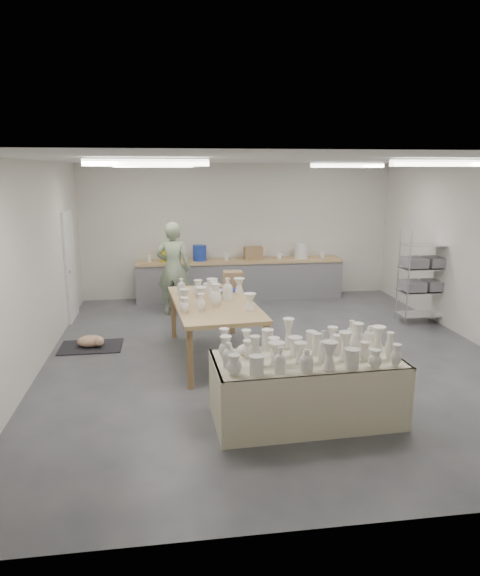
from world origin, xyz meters
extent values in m
plane|color=#424449|center=(0.00, 0.00, 0.00)|extent=(8.00, 8.00, 0.00)
cube|color=white|center=(0.00, 0.00, 2.99)|extent=(7.00, 8.00, 0.02)
cube|color=silver|center=(0.00, 4.00, 1.50)|extent=(7.00, 0.02, 3.00)
cube|color=silver|center=(0.00, -4.00, 1.50)|extent=(7.00, 0.02, 3.00)
cube|color=silver|center=(-3.50, 0.00, 1.50)|extent=(0.02, 8.00, 3.00)
cube|color=white|center=(-3.47, 2.60, 1.05)|extent=(0.05, 0.90, 2.10)
cube|color=white|center=(-1.80, -1.50, 2.94)|extent=(1.40, 0.12, 0.08)
cube|color=white|center=(1.80, -1.50, 2.94)|extent=(1.40, 0.12, 0.08)
cube|color=white|center=(-1.80, 2.00, 2.94)|extent=(1.40, 0.12, 0.08)
cube|color=white|center=(1.80, 2.00, 2.94)|extent=(1.40, 0.12, 0.08)
cube|color=#AD7B54|center=(0.00, 3.68, 0.87)|extent=(4.60, 0.60, 0.06)
cube|color=slate|center=(0.00, 3.68, 0.42)|extent=(4.60, 0.55, 0.84)
cylinder|color=yellow|center=(-1.60, 3.68, 1.07)|extent=(0.30, 0.30, 0.34)
cylinder|color=#1D379F|center=(-0.90, 3.68, 1.07)|extent=(0.30, 0.30, 0.34)
cylinder|color=white|center=(1.40, 3.68, 1.07)|extent=(0.30, 0.30, 0.34)
cube|color=olive|center=(0.30, 3.68, 1.04)|extent=(0.40, 0.30, 0.28)
cylinder|color=white|center=(-2.00, 3.68, 0.97)|extent=(0.10, 0.10, 0.14)
cylinder|color=white|center=(-0.30, 3.68, 0.97)|extent=(0.10, 0.10, 0.14)
cylinder|color=white|center=(0.90, 3.68, 0.97)|extent=(0.10, 0.10, 0.14)
cylinder|color=white|center=(1.90, 3.68, 0.97)|extent=(0.10, 0.10, 0.14)
cylinder|color=silver|center=(2.78, 1.18, 0.90)|extent=(0.02, 0.02, 1.80)
cylinder|color=silver|center=(3.62, 1.18, 0.90)|extent=(0.02, 0.02, 1.80)
cylinder|color=silver|center=(2.78, 1.62, 0.90)|extent=(0.02, 0.02, 1.80)
cylinder|color=silver|center=(3.62, 1.62, 0.90)|extent=(0.02, 0.02, 1.80)
cube|color=silver|center=(3.20, 1.40, 0.15)|extent=(0.88, 0.48, 0.02)
cube|color=silver|center=(3.20, 1.40, 0.60)|extent=(0.88, 0.48, 0.02)
cube|color=silver|center=(3.20, 1.40, 1.05)|extent=(0.88, 0.48, 0.02)
cube|color=silver|center=(3.20, 1.40, 1.50)|extent=(0.88, 0.48, 0.02)
cube|color=slate|center=(2.98, 1.40, 0.72)|extent=(0.38, 0.42, 0.18)
cube|color=slate|center=(3.42, 1.40, 0.72)|extent=(0.38, 0.42, 0.18)
cube|color=slate|center=(2.98, 1.40, 1.17)|extent=(0.38, 0.42, 0.18)
cube|color=slate|center=(3.42, 1.40, 1.17)|extent=(0.38, 0.42, 0.18)
cube|color=olive|center=(-0.05, -2.14, 0.33)|extent=(1.94, 0.94, 0.65)
cube|color=#C1B794|center=(-0.05, -2.14, 0.74)|extent=(2.19, 1.11, 0.03)
cube|color=#C1B794|center=(-0.05, -2.63, 0.38)|extent=(2.15, 0.12, 0.75)
cube|color=#C1B794|center=(-0.05, -1.65, 0.38)|extent=(2.15, 0.12, 0.75)
cube|color=#AD7B54|center=(-0.92, 0.06, 0.86)|extent=(1.38, 2.46, 0.06)
cube|color=olive|center=(-1.44, -1.05, 0.41)|extent=(0.08, 0.08, 0.83)
cube|color=olive|center=(-0.39, -1.05, 0.41)|extent=(0.08, 0.08, 0.83)
cube|color=olive|center=(-1.44, 1.18, 0.41)|extent=(0.08, 0.08, 0.83)
cube|color=olive|center=(-0.39, 1.18, 0.41)|extent=(0.08, 0.08, 0.83)
ellipsoid|color=silver|center=(-0.82, 0.61, 0.94)|extent=(0.26, 0.26, 0.12)
cylinder|color=#1D379F|center=(-0.59, 0.75, 0.90)|extent=(0.26, 0.26, 0.03)
cylinder|color=white|center=(-0.97, 0.85, 0.95)|extent=(0.11, 0.11, 0.12)
cube|color=olive|center=(-0.50, 1.01, 1.03)|extent=(0.32, 0.26, 0.28)
cube|color=black|center=(-2.90, 0.78, 0.01)|extent=(1.00, 0.70, 0.02)
ellipsoid|color=white|center=(-2.90, 0.78, 0.11)|extent=(0.43, 0.30, 0.18)
sphere|color=white|center=(-2.75, 0.69, 0.13)|extent=(0.16, 0.16, 0.16)
imported|color=#8CA17D|center=(-1.49, 2.61, 0.94)|extent=(0.77, 0.59, 1.87)
cylinder|color=#A3171A|center=(-1.49, 2.88, 0.32)|extent=(0.47, 0.47, 0.04)
cylinder|color=silver|center=(-1.35, 2.83, 0.16)|extent=(0.02, 0.02, 0.31)
cylinder|color=silver|center=(-1.52, 3.03, 0.16)|extent=(0.02, 0.02, 0.31)
cylinder|color=silver|center=(-1.61, 2.78, 0.16)|extent=(0.02, 0.02, 0.31)
camera|label=1|loc=(-1.60, -7.51, 2.86)|focal=32.00mm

